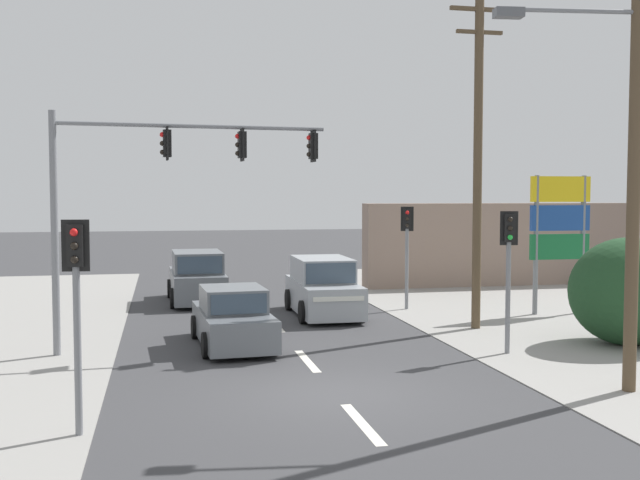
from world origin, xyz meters
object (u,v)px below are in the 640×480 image
object	(u,v)px
utility_pole_foreground_right	(630,112)
suv_crossing_left	(197,278)
utility_pole_midground_right	(478,155)
traffic_signal_mast	(154,179)
pedestal_signal_right_kerb	(509,257)
pedestal_signal_left_kerb	(76,290)
sedan_kerbside_parked	(233,319)
pedestal_signal_far_median	(407,240)
shopping_plaza_sign	(560,225)
suv_oncoming_mid	(323,289)

from	to	relation	value
utility_pole_foreground_right	suv_crossing_left	bearing A→B (deg)	118.17
utility_pole_midground_right	traffic_signal_mast	xyz separation A→B (m)	(-9.23, -1.21, -0.77)
pedestal_signal_right_kerb	pedestal_signal_left_kerb	bearing A→B (deg)	-155.55
traffic_signal_mast	suv_crossing_left	bearing A→B (deg)	80.47
utility_pole_foreground_right	sedan_kerbside_parked	size ratio (longest dim) A/B	2.41
pedestal_signal_far_median	suv_crossing_left	distance (m)	7.89
sedan_kerbside_parked	utility_pole_midground_right	bearing A→B (deg)	8.07
pedestal_signal_far_median	sedan_kerbside_parked	world-z (taller)	pedestal_signal_far_median
utility_pole_foreground_right	utility_pole_midground_right	world-z (taller)	utility_pole_foreground_right
utility_pole_midground_right	pedestal_signal_far_median	bearing A→B (deg)	101.60
shopping_plaza_sign	suv_oncoming_mid	size ratio (longest dim) A/B	1.01
suv_oncoming_mid	sedan_kerbside_parked	bearing A→B (deg)	-127.31
suv_oncoming_mid	suv_crossing_left	bearing A→B (deg)	135.21
pedestal_signal_right_kerb	suv_oncoming_mid	size ratio (longest dim) A/B	0.78
pedestal_signal_far_median	pedestal_signal_right_kerb	bearing A→B (deg)	-88.91
pedestal_signal_right_kerb	sedan_kerbside_parked	xyz separation A→B (m)	(-6.59, 2.42, -1.71)
utility_pole_midground_right	shopping_plaza_sign	world-z (taller)	utility_pole_midground_right
pedestal_signal_far_median	suv_oncoming_mid	xyz separation A→B (m)	(-3.08, -0.57, -1.53)
utility_pole_midground_right	suv_crossing_left	bearing A→B (deg)	137.00
utility_pole_midground_right	pedestal_signal_right_kerb	distance (m)	4.43
utility_pole_midground_right	suv_oncoming_mid	world-z (taller)	utility_pole_midground_right
utility_pole_foreground_right	sedan_kerbside_parked	world-z (taller)	utility_pole_foreground_right
pedestal_signal_far_median	suv_crossing_left	world-z (taller)	pedestal_signal_far_median
utility_pole_midground_right	utility_pole_foreground_right	bearing A→B (deg)	-90.18
pedestal_signal_far_median	shopping_plaza_sign	size ratio (longest dim) A/B	0.77
pedestal_signal_left_kerb	utility_pole_midground_right	bearing A→B (deg)	37.10
pedestal_signal_left_kerb	shopping_plaza_sign	distance (m)	17.33
utility_pole_midground_right	suv_oncoming_mid	xyz separation A→B (m)	(-3.89, 3.39, -4.24)
pedestal_signal_far_median	sedan_kerbside_parked	bearing A→B (deg)	-142.24
traffic_signal_mast	shopping_plaza_sign	size ratio (longest dim) A/B	1.50
pedestal_signal_far_median	sedan_kerbside_parked	xyz separation A→B (m)	(-6.44, -4.99, -1.71)
traffic_signal_mast	suv_crossing_left	xyz separation A→B (m)	(1.42, 8.49, -3.47)
utility_pole_foreground_right	sedan_kerbside_parked	distance (m)	10.72
utility_pole_midground_right	suv_crossing_left	world-z (taller)	utility_pole_midground_right
traffic_signal_mast	suv_oncoming_mid	world-z (taller)	traffic_signal_mast
traffic_signal_mast	pedestal_signal_far_median	size ratio (longest dim) A/B	1.93
pedestal_signal_left_kerb	shopping_plaza_sign	xyz separation A→B (m)	(14.23, 9.88, 0.57)
traffic_signal_mast	pedestal_signal_far_median	bearing A→B (deg)	31.57
utility_pole_foreground_right	pedestal_signal_far_median	size ratio (longest dim) A/B	2.93
shopping_plaza_sign	sedan_kerbside_parked	bearing A→B (deg)	-164.69
pedestal_signal_far_median	suv_crossing_left	size ratio (longest dim) A/B	0.78
pedestal_signal_right_kerb	suv_oncoming_mid	world-z (taller)	pedestal_signal_right_kerb
utility_pole_midground_right	traffic_signal_mast	size ratio (longest dim) A/B	1.42
traffic_signal_mast	suv_oncoming_mid	xyz separation A→B (m)	(5.34, 4.60, -3.47)
utility_pole_midground_right	suv_crossing_left	distance (m)	11.48
utility_pole_foreground_right	pedestal_signal_left_kerb	bearing A→B (deg)	-176.57
utility_pole_foreground_right	traffic_signal_mast	world-z (taller)	utility_pole_foreground_right
shopping_plaza_sign	suv_oncoming_mid	distance (m)	8.11
suv_crossing_left	sedan_kerbside_parked	world-z (taller)	suv_crossing_left
traffic_signal_mast	pedestal_signal_left_kerb	world-z (taller)	traffic_signal_mast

